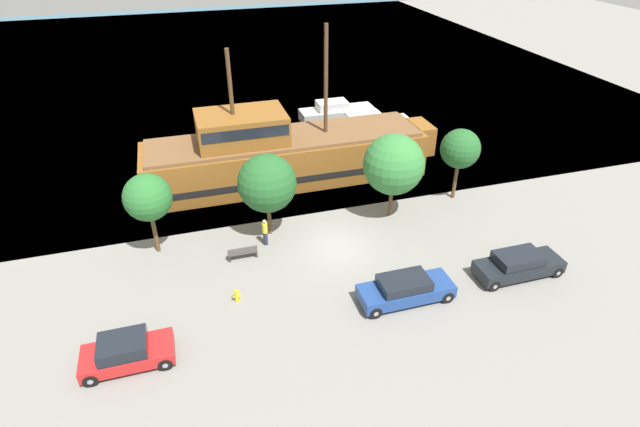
% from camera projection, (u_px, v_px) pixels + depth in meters
% --- Properties ---
extents(ground_plane, '(160.00, 160.00, 0.00)m').
position_uv_depth(ground_plane, '(336.00, 247.00, 29.58)').
color(ground_plane, gray).
extents(water_surface, '(80.00, 80.00, 0.00)m').
position_uv_depth(water_surface, '(231.00, 59.00, 65.37)').
color(water_surface, '#38667F').
rests_on(water_surface, ground).
extents(pirate_ship, '(21.30, 5.03, 10.79)m').
position_uv_depth(pirate_ship, '(282.00, 154.00, 35.81)').
color(pirate_ship, brown).
rests_on(pirate_ship, water_surface).
extents(moored_boat_dockside, '(6.99, 2.26, 1.77)m').
position_uv_depth(moored_boat_dockside, '(336.00, 112.00, 46.78)').
color(moored_boat_dockside, '#B7B2A8').
rests_on(moored_boat_dockside, water_surface).
extents(moored_boat_outer, '(7.52, 2.03, 1.78)m').
position_uv_depth(moored_boat_outer, '(368.00, 125.00, 44.12)').
color(moored_boat_outer, silver).
rests_on(moored_boat_outer, water_surface).
extents(parked_car_curb_front, '(4.81, 1.78, 1.43)m').
position_uv_depth(parked_car_curb_front, '(518.00, 265.00, 26.95)').
color(parked_car_curb_front, black).
rests_on(parked_car_curb_front, ground_plane).
extents(parked_car_curb_mid, '(4.85, 1.82, 1.41)m').
position_uv_depth(parked_car_curb_mid, '(405.00, 289.00, 25.24)').
color(parked_car_curb_mid, navy).
rests_on(parked_car_curb_mid, ground_plane).
extents(parked_car_curb_rear, '(3.93, 1.87, 1.42)m').
position_uv_depth(parked_car_curb_rear, '(126.00, 352.00, 21.72)').
color(parked_car_curb_rear, '#B21E1E').
rests_on(parked_car_curb_rear, ground_plane).
extents(fire_hydrant, '(0.42, 0.25, 0.76)m').
position_uv_depth(fire_hydrant, '(237.00, 295.00, 25.32)').
color(fire_hydrant, yellow).
rests_on(fire_hydrant, ground_plane).
extents(bench_promenade_east, '(1.66, 0.45, 0.85)m').
position_uv_depth(bench_promenade_east, '(243.00, 253.00, 28.35)').
color(bench_promenade_east, '#4C4742').
rests_on(bench_promenade_east, ground_plane).
extents(pedestrian_walking_near, '(0.32, 0.32, 1.72)m').
position_uv_depth(pedestrian_walking_near, '(265.00, 232.00, 29.34)').
color(pedestrian_walking_near, '#232838').
rests_on(pedestrian_walking_near, ground_plane).
extents(tree_row_east, '(2.67, 2.67, 4.94)m').
position_uv_depth(tree_row_east, '(148.00, 198.00, 27.35)').
color(tree_row_east, brown).
rests_on(tree_row_east, ground_plane).
extents(tree_row_mideast, '(3.47, 3.47, 5.22)m').
position_uv_depth(tree_row_mideast, '(267.00, 183.00, 28.98)').
color(tree_row_mideast, brown).
rests_on(tree_row_mideast, ground_plane).
extents(tree_row_midwest, '(3.81, 3.81, 5.56)m').
position_uv_depth(tree_row_midwest, '(394.00, 165.00, 30.70)').
color(tree_row_midwest, brown).
rests_on(tree_row_midwest, ground_plane).
extents(tree_row_west, '(2.61, 2.61, 4.98)m').
position_uv_depth(tree_row_west, '(460.00, 149.00, 32.63)').
color(tree_row_west, brown).
rests_on(tree_row_west, ground_plane).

